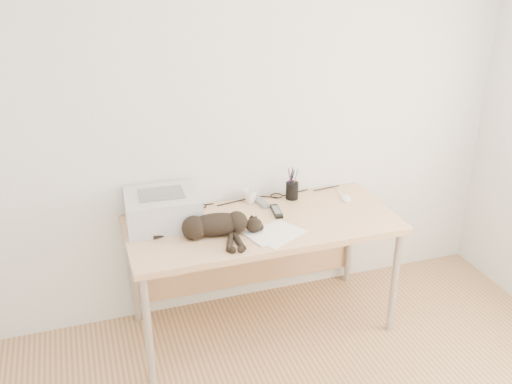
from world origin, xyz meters
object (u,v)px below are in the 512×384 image
object	(u,v)px
printer	(163,209)
pen_cup	(292,190)
mug	(250,196)
cat	(214,226)
mouse	(346,197)
desk	(258,235)

from	to	relation	value
printer	pen_cup	world-z (taller)	pen_cup
mug	cat	bearing A→B (deg)	-132.51
mouse	pen_cup	bearing A→B (deg)	177.38
desk	mug	size ratio (longest dim) A/B	17.74
printer	mug	xyz separation A→B (m)	(0.57, 0.12, -0.05)
cat	mug	bearing A→B (deg)	55.36
printer	pen_cup	size ratio (longest dim) A/B	2.13
pen_cup	mug	bearing A→B (deg)	174.38
desk	mug	bearing A→B (deg)	86.48
desk	mouse	distance (m)	0.63
desk	mouse	world-z (taller)	mouse
mug	mouse	size ratio (longest dim) A/B	0.81
mouse	cat	bearing A→B (deg)	-149.39
mouse	desk	bearing A→B (deg)	-157.84
pen_cup	desk	bearing A→B (deg)	-149.50
desk	printer	distance (m)	0.61
mug	desk	bearing A→B (deg)	-93.52
printer	pen_cup	xyz separation A→B (m)	(0.84, 0.09, -0.04)
cat	pen_cup	size ratio (longest dim) A/B	2.98
pen_cup	mouse	bearing A→B (deg)	-20.44
printer	cat	world-z (taller)	printer
desk	cat	bearing A→B (deg)	-152.62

